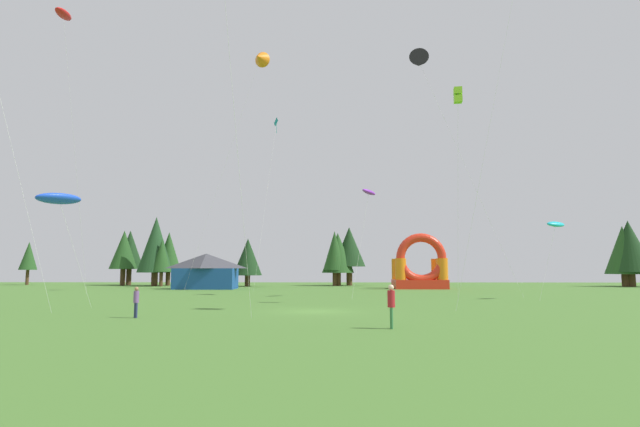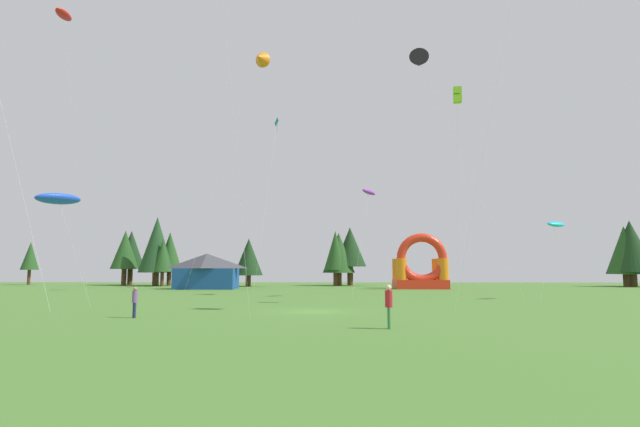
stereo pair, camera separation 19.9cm
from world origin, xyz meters
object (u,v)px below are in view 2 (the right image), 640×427
person_near_camera (135,299)px  kite_orange_delta (260,58)px  kite_red_parafoil (64,15)px  kite_purple_parafoil (369,192)px  person_left_edge (389,302)px  kite_cyan_parafoil (556,224)px  kite_blue_parafoil (58,199)px  inflatable_yellow_castle (421,270)px  kite_black_delta (419,61)px  kite_lime_box (457,96)px  kite_teal_diamond (277,125)px  festival_tent (207,271)px

person_near_camera → kite_orange_delta: bearing=130.6°
kite_red_parafoil → kite_purple_parafoil: bearing=12.1°
kite_orange_delta → person_left_edge: (10.40, -32.45, -24.90)m
person_near_camera → kite_red_parafoil: bearing=177.2°
kite_purple_parafoil → person_near_camera: kite_purple_parafoil is taller
kite_cyan_parafoil → kite_blue_parafoil: 37.01m
kite_red_parafoil → kite_blue_parafoil: kite_red_parafoil is taller
kite_red_parafoil → kite_orange_delta: 20.66m
inflatable_yellow_castle → kite_cyan_parafoil: bearing=-70.2°
person_left_edge → inflatable_yellow_castle: bearing=174.4°
kite_purple_parafoil → kite_black_delta: (4.94, 1.03, 12.65)m
kite_red_parafoil → person_near_camera: size_ratio=15.26×
kite_cyan_parafoil → kite_black_delta: kite_black_delta is taller
kite_cyan_parafoil → kite_lime_box: bearing=-146.9°
inflatable_yellow_castle → kite_blue_parafoil: bearing=-131.2°
person_near_camera → kite_teal_diamond: bearing=129.7°
person_left_edge → kite_lime_box: bearing=160.4°
inflatable_yellow_castle → kite_black_delta: bearing=-99.0°
kite_red_parafoil → person_near_camera: (12.21, -13.41, -22.56)m
kite_orange_delta → kite_blue_parafoil: bearing=-110.8°
kite_orange_delta → inflatable_yellow_castle: size_ratio=4.00×
kite_blue_parafoil → kite_orange_delta: kite_orange_delta is taller
inflatable_yellow_castle → kite_orange_delta: bearing=-156.2°
kite_purple_parafoil → kite_lime_box: bearing=-58.3°
kite_lime_box → kite_purple_parafoil: (-5.78, 9.35, -5.62)m
kite_lime_box → kite_blue_parafoil: bearing=-169.1°
kite_cyan_parafoil → festival_tent: 39.31m
kite_teal_diamond → inflatable_yellow_castle: (17.76, 0.67, -18.23)m
kite_orange_delta → festival_tent: (-7.34, 7.35, -23.84)m
inflatable_yellow_castle → kite_lime_box: bearing=-93.8°
kite_cyan_parafoil → kite_purple_parafoil: (-15.04, 3.32, 3.21)m
kite_orange_delta → kite_black_delta: 18.62m
kite_cyan_parafoil → person_left_edge: kite_cyan_parafoil is taller
kite_teal_diamond → kite_cyan_parafoil: bearing=-38.5°
kite_purple_parafoil → kite_cyan_parafoil: bearing=-12.4°
kite_cyan_parafoil → kite_purple_parafoil: size_ratio=0.67×
festival_tent → kite_lime_box: bearing=-46.6°
kite_lime_box → inflatable_yellow_castle: size_ratio=2.30×
kite_purple_parafoil → kite_black_delta: bearing=11.7°
kite_red_parafoil → inflatable_yellow_castle: bearing=34.7°
kite_blue_parafoil → person_near_camera: kite_blue_parafoil is taller
person_near_camera → kite_blue_parafoil: bearing=-168.9°
kite_lime_box → kite_blue_parafoil: size_ratio=2.12×
kite_lime_box → kite_purple_parafoil: bearing=121.7°
kite_lime_box → inflatable_yellow_castle: bearing=86.2°
kite_purple_parafoil → festival_tent: kite_purple_parafoil is taller
kite_lime_box → kite_teal_diamond: bearing=121.5°
kite_teal_diamond → kite_blue_parafoil: size_ratio=2.90×
kite_purple_parafoil → kite_black_delta: 13.62m
kite_blue_parafoil → kite_purple_parafoil: kite_purple_parafoil is taller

